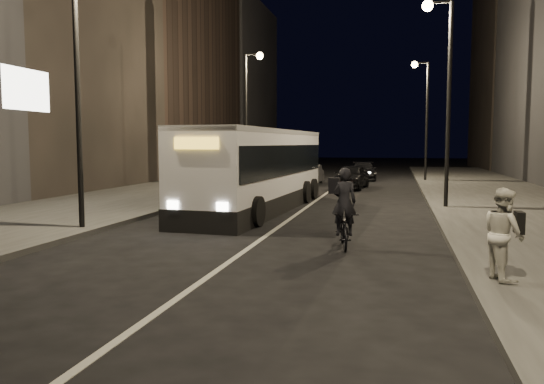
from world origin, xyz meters
The scene contains 14 objects.
ground centered at (0.00, 0.00, 0.00)m, with size 180.00×180.00×0.00m, color black.
sidewalk_right centered at (8.50, 14.00, 0.08)m, with size 7.00×70.00×0.16m, color #343431.
sidewalk_left centered at (-8.50, 14.00, 0.08)m, with size 7.00×70.00×0.16m, color #343431.
building_row_left centered at (-16.00, 28.50, 11.00)m, with size 8.00×61.00×22.00m, color black.
streetlight_right_mid centered at (5.33, 12.00, 5.36)m, with size 1.20×0.44×8.12m.
streetlight_right_far centered at (5.33, 28.00, 5.36)m, with size 1.20×0.44×8.12m.
streetlight_left_near centered at (-5.33, 4.00, 5.36)m, with size 1.20×0.44×8.12m.
streetlight_left_far centered at (-5.33, 22.00, 5.36)m, with size 1.20×0.44×8.12m.
city_bus centered at (-1.75, 10.45, 1.75)m, with size 3.30×12.08×3.22m.
cyclist_on_bicycle centered at (2.37, 3.37, 0.69)m, with size 0.92×1.88×2.08m.
pedestrian_woman centered at (5.60, 0.24, 1.02)m, with size 0.83×0.65×1.72m, color beige.
car_near centered at (1.03, 21.40, 0.72)m, with size 1.71×4.25×1.45m, color black.
car_mid centered at (-1.87, 24.36, 0.65)m, with size 1.37×3.94×1.30m, color #303032.
car_far centered at (1.26, 29.19, 0.66)m, with size 1.84×4.54×1.32m, color black.
Camera 1 is at (3.66, -10.14, 2.69)m, focal length 35.00 mm.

